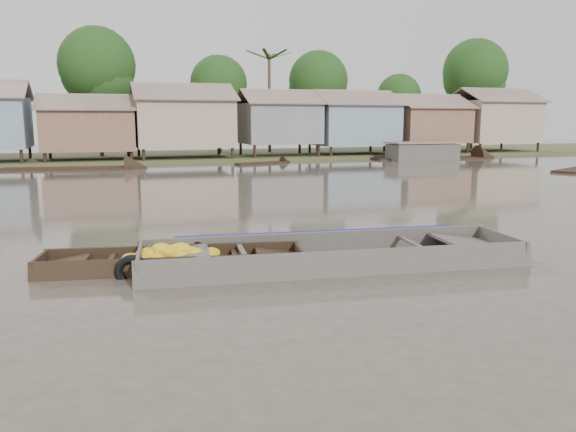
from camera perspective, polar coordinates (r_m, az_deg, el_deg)
name	(u,v)px	position (r m, az deg, el deg)	size (l,w,h in m)	color
ground	(270,267)	(11.37, -1.89, -5.17)	(120.00, 120.00, 0.00)	#484137
riverbank	(186,117)	(42.84, -10.36, 9.87)	(120.00, 12.47, 10.22)	#384723
banana_boat	(170,262)	(11.45, -11.87, -4.57)	(5.33, 2.14, 0.73)	black
viewer_boat	(333,261)	(11.61, 4.61, -4.53)	(8.00, 2.92, 0.63)	#453F3B
distant_boats	(352,160)	(38.35, 6.53, 5.71)	(47.60, 13.95, 1.38)	black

